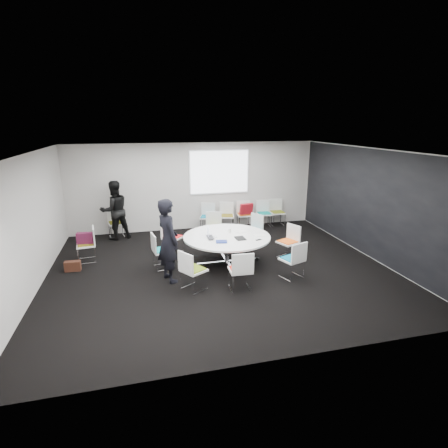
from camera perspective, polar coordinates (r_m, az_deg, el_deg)
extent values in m
cube|color=black|center=(8.54, -0.67, -7.41)|extent=(8.00, 7.00, 0.04)
cube|color=white|center=(7.84, -0.74, 11.95)|extent=(8.00, 7.00, 0.04)
cube|color=#B7B1AC|center=(11.46, -4.74, 6.12)|extent=(8.00, 0.04, 2.80)
cube|color=#B7B1AC|center=(4.90, 8.82, -8.20)|extent=(8.00, 0.04, 2.80)
cube|color=#B7B1AC|center=(8.19, -29.23, -0.06)|extent=(0.04, 7.00, 2.80)
cube|color=#B7B1AC|center=(9.78, 22.92, 3.12)|extent=(0.04, 7.00, 2.80)
cube|color=black|center=(9.76, 22.78, 3.11)|extent=(0.01, 6.94, 2.74)
cube|color=silver|center=(8.81, 0.46, -6.21)|extent=(0.90, 0.90, 0.08)
cylinder|color=silver|center=(8.70, 0.46, -4.24)|extent=(0.10, 0.10, 0.65)
cylinder|color=white|center=(8.58, 0.47, -2.08)|extent=(2.14, 2.14, 0.04)
cube|color=white|center=(11.48, -0.75, 8.47)|extent=(1.90, 0.03, 1.35)
cube|color=silver|center=(9.21, 10.26, -4.34)|extent=(0.55, 0.55, 0.42)
cube|color=white|center=(9.13, 10.34, -2.99)|extent=(0.58, 0.60, 0.04)
cube|color=#DE5715|center=(9.12, 10.35, -2.81)|extent=(0.51, 0.52, 0.03)
cube|color=white|center=(9.21, 11.30, -1.37)|extent=(0.21, 0.44, 0.42)
cube|color=silver|center=(10.10, 4.59, -2.25)|extent=(0.57, 0.57, 0.42)
cube|color=white|center=(10.03, 4.62, -1.00)|extent=(0.61, 0.62, 0.04)
cube|color=#0C6F86|center=(10.02, 4.62, -0.84)|extent=(0.53, 0.54, 0.03)
cube|color=white|center=(10.12, 5.45, 0.49)|extent=(0.26, 0.42, 0.42)
cube|color=silver|center=(10.26, -1.68, -1.91)|extent=(0.50, 0.50, 0.42)
cube|color=white|center=(10.19, -1.69, -0.68)|extent=(0.55, 0.53, 0.04)
cube|color=olive|center=(10.18, -1.69, -0.52)|extent=(0.47, 0.46, 0.03)
cube|color=white|center=(10.33, -1.69, 0.88)|extent=(0.46, 0.14, 0.42)
cube|color=silver|center=(9.53, -8.28, -3.54)|extent=(0.59, 0.59, 0.42)
cube|color=white|center=(9.45, -8.34, -2.23)|extent=(0.63, 0.64, 0.04)
cube|color=red|center=(9.44, -8.35, -2.05)|extent=(0.55, 0.55, 0.03)
cube|color=white|center=(9.50, -9.42, -0.71)|extent=(0.34, 0.37, 0.42)
cube|color=silver|center=(8.63, -9.90, -5.75)|extent=(0.49, 0.49, 0.42)
cube|color=white|center=(8.55, -9.97, -4.32)|extent=(0.51, 0.53, 0.04)
cube|color=#0A8085|center=(8.54, -9.98, -4.13)|extent=(0.44, 0.46, 0.03)
cube|color=white|center=(8.43, -11.43, -3.04)|extent=(0.11, 0.46, 0.42)
cube|color=silver|center=(7.49, -4.93, -9.12)|extent=(0.58, 0.58, 0.42)
cube|color=white|center=(7.39, -4.97, -7.50)|extent=(0.62, 0.62, 0.04)
cube|color=#5D7315|center=(7.38, -4.98, -7.29)|extent=(0.53, 0.54, 0.03)
cube|color=white|center=(7.18, -6.29, -6.29)|extent=(0.27, 0.41, 0.42)
cube|color=silver|center=(7.47, 2.65, -9.14)|extent=(0.44, 0.44, 0.42)
cube|color=white|center=(7.37, 2.68, -7.53)|extent=(0.48, 0.46, 0.04)
cube|color=red|center=(7.36, 2.68, -7.32)|extent=(0.42, 0.40, 0.03)
cube|color=white|center=(7.09, 3.11, -6.50)|extent=(0.46, 0.05, 0.42)
cube|color=silver|center=(8.14, 10.94, -7.20)|extent=(0.54, 0.54, 0.42)
cube|color=white|center=(8.05, 11.02, -5.70)|extent=(0.58, 0.57, 0.04)
cube|color=#086485|center=(8.04, 11.04, -5.50)|extent=(0.51, 0.49, 0.03)
cube|color=white|center=(7.84, 12.20, -4.60)|extent=(0.44, 0.19, 0.42)
cube|color=silver|center=(11.40, -2.71, -0.04)|extent=(0.54, 0.54, 0.42)
cube|color=white|center=(11.34, -2.72, 1.08)|extent=(0.58, 0.57, 0.04)
cube|color=#09637C|center=(11.33, -2.73, 1.23)|extent=(0.51, 0.49, 0.03)
cube|color=white|center=(11.48, -2.58, 2.46)|extent=(0.44, 0.19, 0.42)
cube|color=silver|center=(11.52, 0.46, 0.15)|extent=(0.50, 0.50, 0.42)
cube|color=white|center=(11.46, 0.46, 1.25)|extent=(0.54, 0.53, 0.04)
cube|color=brown|center=(11.45, 0.46, 1.40)|extent=(0.47, 0.46, 0.03)
cube|color=white|center=(11.60, 0.42, 2.62)|extent=(0.46, 0.13, 0.42)
cube|color=silver|center=(11.71, 3.32, 0.39)|extent=(0.46, 0.46, 0.42)
cube|color=white|center=(11.65, 3.33, 1.48)|extent=(0.50, 0.48, 0.04)
cube|color=#D75D14|center=(11.64, 3.34, 1.62)|extent=(0.44, 0.42, 0.03)
cube|color=white|center=(11.79, 3.15, 2.82)|extent=(0.46, 0.08, 0.42)
cube|color=silver|center=(11.89, 6.54, 0.57)|extent=(0.46, 0.46, 0.42)
cube|color=white|center=(11.83, 6.57, 1.64)|extent=(0.50, 0.48, 0.04)
cube|color=#09887F|center=(11.83, 6.58, 1.78)|extent=(0.43, 0.42, 0.03)
cube|color=white|center=(11.98, 6.36, 2.95)|extent=(0.46, 0.08, 0.42)
cube|color=silver|center=(12.12, 8.69, 0.78)|extent=(0.43, 0.43, 0.42)
cube|color=white|center=(12.06, 8.73, 1.83)|extent=(0.47, 0.45, 0.04)
cube|color=olive|center=(12.05, 8.74, 1.97)|extent=(0.41, 0.39, 0.03)
cube|color=white|center=(12.19, 8.43, 3.12)|extent=(0.46, 0.05, 0.42)
cube|color=silver|center=(9.56, -21.47, -4.48)|extent=(0.47, 0.47, 0.42)
cube|color=white|center=(9.48, -21.61, -3.18)|extent=(0.50, 0.51, 0.04)
cube|color=olive|center=(9.47, -21.63, -3.01)|extent=(0.43, 0.45, 0.03)
cube|color=white|center=(9.41, -20.48, -1.73)|extent=(0.10, 0.46, 0.42)
cube|color=silver|center=(11.23, -17.08, -1.02)|extent=(0.49, 0.49, 0.42)
cube|color=white|center=(11.16, -17.18, 0.10)|extent=(0.54, 0.52, 0.04)
cube|color=olive|center=(11.16, -17.19, 0.25)|extent=(0.47, 0.45, 0.03)
cube|color=white|center=(11.31, -17.43, 1.49)|extent=(0.46, 0.12, 0.42)
imported|color=black|center=(7.71, -9.11, -2.69)|extent=(0.66, 0.79, 1.87)
imported|color=black|center=(10.91, -17.41, 2.15)|extent=(1.05, 0.94, 1.78)
imported|color=#333338|center=(8.43, -1.90, -2.19)|extent=(0.24, 0.37, 0.03)
cube|color=silver|center=(8.53, -2.64, -1.14)|extent=(0.05, 0.30, 0.22)
cube|color=black|center=(8.38, 2.66, -2.34)|extent=(0.23, 0.31, 0.02)
cube|color=navy|center=(8.13, -0.41, -2.89)|extent=(0.29, 0.25, 0.03)
cube|color=white|center=(8.92, 2.94, -1.22)|extent=(0.36, 0.32, 0.00)
cube|color=silver|center=(8.67, 5.78, -1.81)|extent=(0.32, 0.23, 0.00)
cylinder|color=white|center=(8.85, 0.94, -1.06)|extent=(0.08, 0.08, 0.09)
cube|color=black|center=(8.32, 5.66, -2.58)|extent=(0.16, 0.12, 0.01)
cube|color=#571734|center=(9.43, -21.72, -2.15)|extent=(0.41, 0.17, 0.28)
cube|color=#391C12|center=(9.12, -23.47, -6.32)|extent=(0.37, 0.17, 0.24)
cube|color=maroon|center=(11.39, 3.66, 2.48)|extent=(0.46, 0.24, 0.36)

